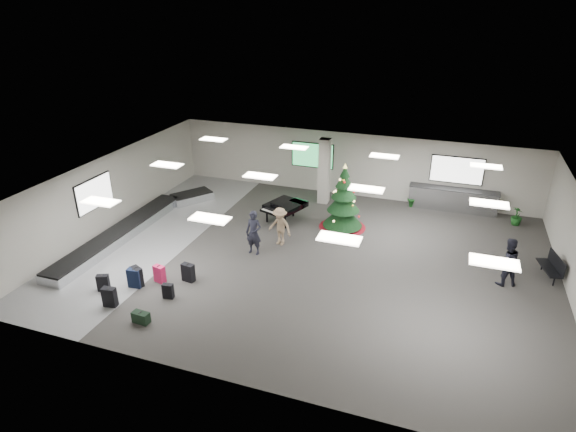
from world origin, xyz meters
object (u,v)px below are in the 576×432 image
(pink_suitcase, at_px, (160,274))
(christmas_tree, at_px, (343,206))
(baggage_carousel, at_px, (136,225))
(service_counter, at_px, (453,199))
(bench, at_px, (553,266))
(traveler_a, at_px, (254,233))
(grand_piano, at_px, (284,206))
(traveler_bench, at_px, (507,262))
(potted_plant_right, at_px, (517,216))
(potted_plant_left, at_px, (413,197))
(traveler_b, at_px, (280,226))

(pink_suitcase, distance_m, christmas_tree, 8.27)
(baggage_carousel, bearing_deg, service_counter, 27.67)
(service_counter, relative_size, bench, 2.81)
(traveler_a, bearing_deg, pink_suitcase, -123.80)
(grand_piano, height_order, traveler_bench, traveler_bench)
(service_counter, bearing_deg, grand_piano, -152.07)
(pink_suitcase, xyz_separation_m, christmas_tree, (5.08, 6.49, 0.68))
(baggage_carousel, bearing_deg, traveler_bench, 2.19)
(grand_piano, xyz_separation_m, bench, (10.69, -1.41, -0.22))
(potted_plant_right, bearing_deg, traveler_a, -148.02)
(traveler_bench, bearing_deg, service_counter, -93.57)
(traveler_bench, bearing_deg, potted_plant_left, -79.11)
(baggage_carousel, distance_m, traveler_a, 5.70)
(traveler_bench, bearing_deg, pink_suitcase, -2.58)
(traveler_a, xyz_separation_m, potted_plant_right, (9.95, 6.21, -0.47))
(service_counter, relative_size, potted_plant_left, 4.44)
(pink_suitcase, distance_m, traveler_b, 5.12)
(service_counter, distance_m, traveler_bench, 6.48)
(grand_piano, bearing_deg, service_counter, 47.88)
(pink_suitcase, bearing_deg, grand_piano, 81.90)
(baggage_carousel, relative_size, potted_plant_left, 10.64)
(service_counter, xyz_separation_m, potted_plant_right, (2.76, -0.77, -0.13))
(traveler_b, distance_m, potted_plant_right, 10.60)
(pink_suitcase, bearing_deg, bench, 33.47)
(pink_suitcase, relative_size, potted_plant_left, 0.72)
(grand_piano, relative_size, potted_plant_left, 2.28)
(christmas_tree, bearing_deg, traveler_b, -130.27)
(baggage_carousel, height_order, bench, bench)
(potted_plant_right, bearing_deg, traveler_bench, -98.51)
(baggage_carousel, bearing_deg, grand_piano, 27.35)
(traveler_b, relative_size, traveler_bench, 0.90)
(baggage_carousel, bearing_deg, christmas_tree, 20.93)
(grand_piano, relative_size, bench, 1.44)
(traveler_a, bearing_deg, bench, 13.36)
(pink_suitcase, bearing_deg, traveler_a, 65.56)
(pink_suitcase, relative_size, traveler_bench, 0.37)
(pink_suitcase, distance_m, traveler_bench, 12.12)
(traveler_a, relative_size, potted_plant_right, 2.13)
(bench, bearing_deg, potted_plant_right, 87.66)
(service_counter, bearing_deg, traveler_a, -135.86)
(traveler_b, height_order, potted_plant_left, traveler_b)
(baggage_carousel, bearing_deg, traveler_a, -2.48)
(service_counter, relative_size, potted_plant_right, 4.81)
(christmas_tree, bearing_deg, grand_piano, -174.90)
(traveler_a, bearing_deg, traveler_bench, 8.91)
(baggage_carousel, distance_m, christmas_tree, 9.01)
(baggage_carousel, xyz_separation_m, potted_plant_right, (15.60, 5.97, 0.21))
(potted_plant_left, relative_size, potted_plant_right, 1.08)
(bench, height_order, traveler_bench, traveler_bench)
(service_counter, xyz_separation_m, christmas_tree, (-4.46, -3.53, 0.46))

